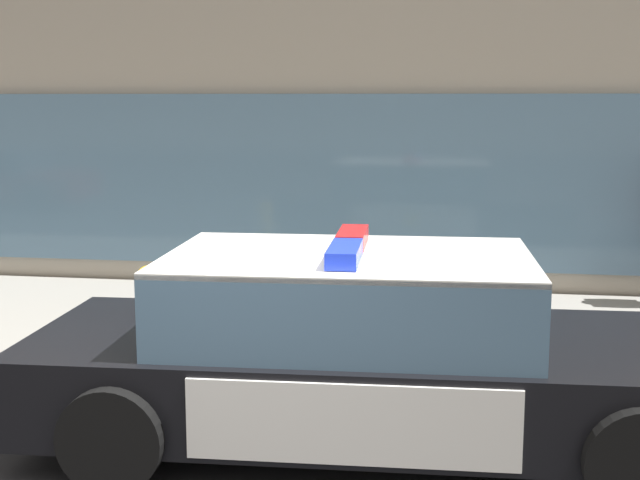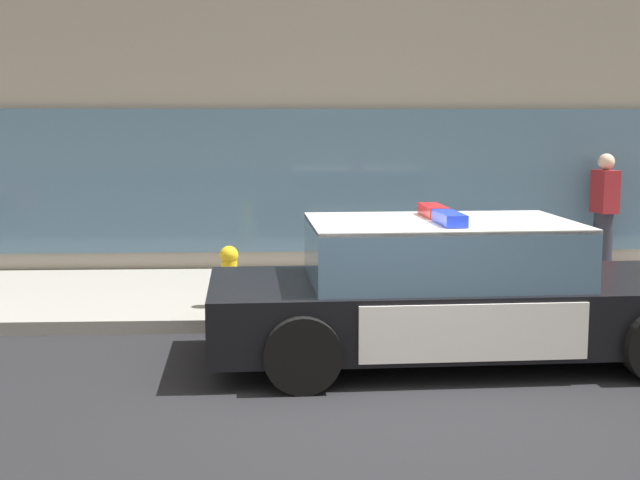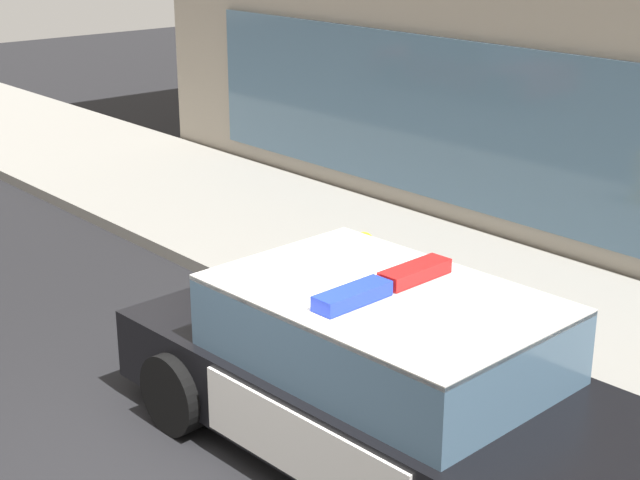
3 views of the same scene
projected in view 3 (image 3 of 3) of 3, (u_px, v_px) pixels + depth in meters
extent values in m
plane|color=black|center=(210.00, 467.00, 7.39)|extent=(48.00, 48.00, 0.00)
cube|color=gray|center=(528.00, 321.00, 9.81)|extent=(48.00, 3.34, 0.15)
cube|color=slate|center=(533.00, 140.00, 11.36)|extent=(12.01, 0.08, 2.10)
cube|color=black|center=(401.00, 407.00, 7.26)|extent=(4.93, 2.05, 0.60)
cube|color=silver|center=(584.00, 471.00, 6.14)|extent=(1.72, 1.89, 0.05)
cube|color=silver|center=(255.00, 320.00, 8.37)|extent=(1.43, 1.88, 0.05)
cube|color=silver|center=(469.00, 364.00, 7.94)|extent=(2.04, 0.11, 0.51)
cube|color=silver|center=(299.00, 448.00, 6.71)|extent=(2.04, 0.11, 0.51)
cube|color=yellow|center=(470.00, 363.00, 7.95)|extent=(0.22, 0.02, 0.26)
cube|color=slate|center=(384.00, 330.00, 7.20)|extent=(2.59, 1.77, 0.60)
cube|color=silver|center=(384.00, 294.00, 7.11)|extent=(2.59, 1.77, 0.04)
cube|color=red|center=(415.00, 272.00, 7.30)|extent=(0.23, 0.64, 0.11)
cube|color=blue|center=(352.00, 296.00, 6.86)|extent=(0.23, 0.64, 0.11)
cylinder|color=black|center=(339.00, 327.00, 9.01)|extent=(0.69, 0.25, 0.68)
cylinder|color=black|center=(175.00, 393.00, 7.80)|extent=(0.69, 0.25, 0.68)
cylinder|color=gold|center=(363.00, 293.00, 10.17)|extent=(0.28, 0.28, 0.10)
cylinder|color=gold|center=(363.00, 269.00, 10.08)|extent=(0.19, 0.19, 0.45)
sphere|color=gold|center=(364.00, 242.00, 9.99)|extent=(0.22, 0.22, 0.22)
cylinder|color=gray|center=(364.00, 235.00, 9.96)|extent=(0.06, 0.06, 0.05)
cylinder|color=gray|center=(353.00, 270.00, 9.98)|extent=(0.09, 0.10, 0.09)
cylinder|color=gray|center=(373.00, 264.00, 10.16)|extent=(0.09, 0.10, 0.09)
cylinder|color=gray|center=(373.00, 274.00, 9.98)|extent=(0.10, 0.12, 0.12)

